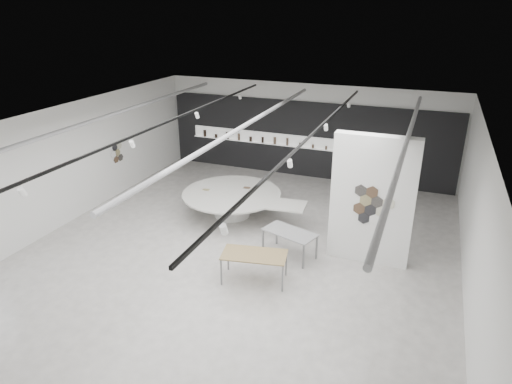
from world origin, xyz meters
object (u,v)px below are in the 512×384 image
at_px(display_island, 234,201).
at_px(sample_table_stone, 290,234).
at_px(partition_column, 372,201).
at_px(sample_table_wood, 254,256).
at_px(kitchen_counter, 377,178).

height_order(display_island, sample_table_stone, display_island).
relative_size(partition_column, display_island, 0.81).
distance_m(partition_column, sample_table_stone, 2.43).
xyz_separation_m(display_island, sample_table_stone, (2.55, -1.85, 0.15)).
distance_m(partition_column, sample_table_wood, 3.49).
bearing_deg(partition_column, sample_table_stone, -164.00).
bearing_deg(sample_table_wood, partition_column, 39.85).
bearing_deg(display_island, kitchen_counter, 40.22).
xyz_separation_m(sample_table_wood, sample_table_stone, (0.46, 1.53, -0.02)).
bearing_deg(sample_table_wood, sample_table_stone, 73.08).
bearing_deg(partition_column, display_island, 164.82).
xyz_separation_m(sample_table_stone, kitchen_counter, (1.60, 6.14, -0.26)).
relative_size(display_island, kitchen_counter, 2.83).
bearing_deg(kitchen_counter, partition_column, -81.77).
distance_m(partition_column, kitchen_counter, 5.73).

